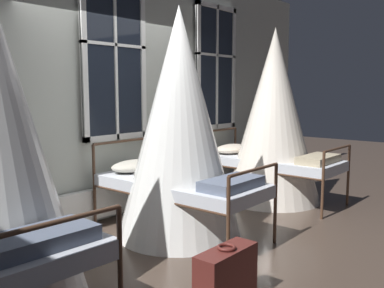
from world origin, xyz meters
name	(u,v)px	position (x,y,z in m)	size (l,w,h in m)	color
ground	(177,234)	(0.00, 0.00, 0.00)	(20.94, 20.94, 0.00)	#4C3D33
back_wall_with_windows	(110,86)	(0.00, 1.12, 1.67)	(9.07, 0.10, 3.33)	#B2B7AD
window_bank	(117,127)	(0.00, 1.00, 1.15)	(5.08, 0.10, 2.87)	black
cot_second	(179,127)	(0.01, -0.04, 1.22)	(1.38, 1.97, 2.51)	#4C3323
cot_third	(273,118)	(2.03, -0.05, 1.21)	(1.38, 1.96, 2.50)	#4C3323
suitcase_dark	(226,277)	(-0.95, -1.38, 0.22)	(0.56, 0.22, 0.47)	#5B231E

